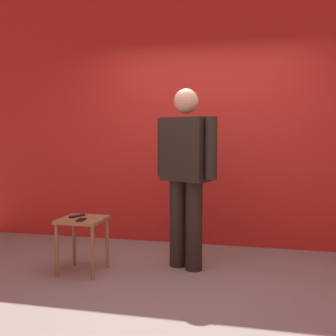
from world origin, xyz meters
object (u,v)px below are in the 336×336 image
standing_person (186,169)px  side_table (83,228)px  tv_remote (77,216)px  cell_phone (81,220)px

standing_person → side_table: standing_person is taller
tv_remote → cell_phone: bearing=-27.1°
cell_phone → tv_remote: 0.18m
standing_person → side_table: (-0.97, -0.36, -0.58)m
cell_phone → tv_remote: size_ratio=0.85×
side_table → cell_phone: (0.03, -0.09, 0.11)m
standing_person → side_table: size_ratio=3.35×
side_table → cell_phone: size_ratio=3.77×
cell_phone → standing_person: bearing=19.8°
standing_person → cell_phone: standing_person is taller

